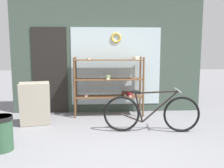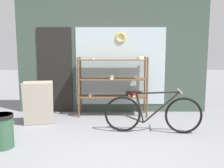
{
  "view_description": "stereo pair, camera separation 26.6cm",
  "coord_description": "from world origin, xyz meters",
  "px_view_note": "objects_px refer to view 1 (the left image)",
  "views": [
    {
      "loc": [
        -0.28,
        -3.62,
        1.59
      ],
      "look_at": [
        0.0,
        0.93,
        0.94
      ],
      "focal_mm": 40.0,
      "sensor_mm": 36.0,
      "label": 1
    },
    {
      "loc": [
        -0.01,
        -3.63,
        1.59
      ],
      "look_at": [
        0.0,
        0.93,
        0.94
      ],
      "focal_mm": 40.0,
      "sensor_mm": 36.0,
      "label": 2
    }
  ],
  "objects_px": {
    "display_case": "(111,81)",
    "sandwich_board": "(35,104)",
    "bicycle": "(151,113)",
    "trash_bin": "(1,132)"
  },
  "relations": [
    {
      "from": "bicycle",
      "to": "trash_bin",
      "type": "bearing_deg",
      "value": -158.66
    },
    {
      "from": "display_case",
      "to": "trash_bin",
      "type": "height_order",
      "value": "display_case"
    },
    {
      "from": "sandwich_board",
      "to": "trash_bin",
      "type": "height_order",
      "value": "sandwich_board"
    },
    {
      "from": "bicycle",
      "to": "sandwich_board",
      "type": "distance_m",
      "value": 2.35
    },
    {
      "from": "display_case",
      "to": "sandwich_board",
      "type": "distance_m",
      "value": 1.81
    },
    {
      "from": "display_case",
      "to": "bicycle",
      "type": "height_order",
      "value": "display_case"
    },
    {
      "from": "bicycle",
      "to": "trash_bin",
      "type": "relative_size",
      "value": 3.32
    },
    {
      "from": "bicycle",
      "to": "sandwich_board",
      "type": "bearing_deg",
      "value": 173.28
    },
    {
      "from": "bicycle",
      "to": "sandwich_board",
      "type": "relative_size",
      "value": 2.03
    },
    {
      "from": "sandwich_board",
      "to": "display_case",
      "type": "bearing_deg",
      "value": 13.98
    }
  ]
}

